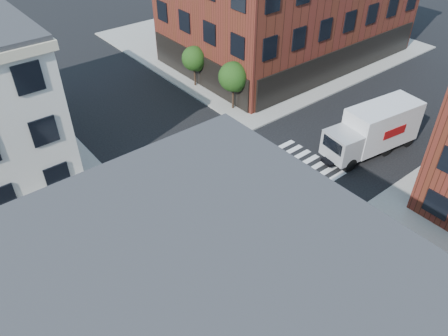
% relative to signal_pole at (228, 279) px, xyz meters
% --- Properties ---
extents(ground, '(120.00, 120.00, 0.00)m').
position_rel_signal_pole_xyz_m(ground, '(6.72, 6.68, -2.86)').
color(ground, black).
rests_on(ground, ground).
extents(sidewalk_ne, '(30.00, 30.00, 0.15)m').
position_rel_signal_pole_xyz_m(sidewalk_ne, '(27.72, 27.68, -2.78)').
color(sidewalk_ne, gray).
rests_on(sidewalk_ne, ground).
extents(building_ne, '(25.00, 16.00, 12.00)m').
position_rel_signal_pole_xyz_m(building_ne, '(27.22, 22.68, 3.14)').
color(building_ne, '#4E2013').
rests_on(building_ne, ground).
extents(tree_near, '(2.69, 2.69, 4.49)m').
position_rel_signal_pole_xyz_m(tree_near, '(14.28, 16.65, 0.30)').
color(tree_near, black).
rests_on(tree_near, ground).
extents(tree_far, '(2.43, 2.43, 4.07)m').
position_rel_signal_pole_xyz_m(tree_far, '(14.28, 22.65, 0.02)').
color(tree_far, black).
rests_on(tree_far, ground).
extents(signal_pole, '(1.29, 1.24, 4.60)m').
position_rel_signal_pole_xyz_m(signal_pole, '(0.00, 0.00, 0.00)').
color(signal_pole, black).
rests_on(signal_pole, ground).
extents(box_truck, '(8.78, 3.71, 3.88)m').
position_rel_signal_pole_xyz_m(box_truck, '(18.60, 4.56, -0.84)').
color(box_truck, silver).
rests_on(box_truck, ground).
extents(traffic_cone, '(0.46, 0.46, 0.73)m').
position_rel_signal_pole_xyz_m(traffic_cone, '(4.10, 2.02, -2.51)').
color(traffic_cone, red).
rests_on(traffic_cone, ground).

